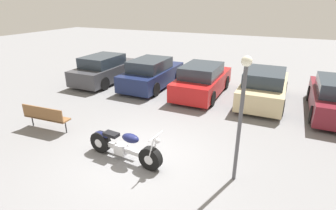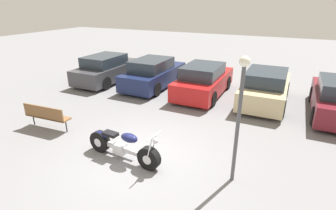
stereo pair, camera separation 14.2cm
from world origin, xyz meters
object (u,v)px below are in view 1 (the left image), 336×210
Objects in this scene: parked_car_navy at (152,74)px; lamp_post at (242,105)px; motorcycle at (123,147)px; parked_car_champagne at (264,87)px; parked_car_red at (202,81)px; park_bench at (45,116)px; parked_car_dark_grey at (105,69)px.

lamp_post is at bearing -47.24° from parked_car_navy.
parked_car_navy reaches higher than motorcycle.
lamp_post reaches higher than parked_car_champagne.
parked_car_red is 1.35× the size of lamp_post.
motorcycle is 3.42m from park_bench.
park_bench is at bearing -99.26° from parked_car_navy.
parked_car_champagne is (5.44, 0.05, 0.00)m from parked_car_navy.
lamp_post reaches higher than motorcycle.
parked_car_dark_grey reaches higher than motorcycle.
park_bench is 6.54m from lamp_post.
parked_car_champagne is (2.72, 0.15, 0.00)m from parked_car_red.
parked_car_red and parked_car_champagne have the same top height.
parked_car_red is at bearing -176.87° from parked_car_champagne.
parked_car_champagne is 8.72m from park_bench.
motorcycle is 3.40m from lamp_post.
parked_car_red reaches higher than park_bench.
parked_car_champagne is at bearing 42.81° from park_bench.
park_bench is (1.76, -5.62, -0.14)m from parked_car_dark_grey.
parked_car_dark_grey is 1.35× the size of lamp_post.
parked_car_dark_grey is 8.16m from parked_car_champagne.
park_bench is (-3.39, 0.40, 0.14)m from motorcycle.
motorcycle is 0.57× the size of parked_car_dark_grey.
parked_car_red is 6.50m from lamp_post.
parked_car_navy is at bearing 132.76° from lamp_post.
parked_car_champagne is at bearing 64.62° from motorcycle.
parked_car_navy is at bearing 5.27° from parked_car_dark_grey.
lamp_post is (6.38, 0.01, 1.44)m from park_bench.
parked_car_red reaches higher than motorcycle.
parked_car_navy is 2.72m from parked_car_red.
motorcycle is 0.57× the size of parked_car_navy.
lamp_post is at bearing -34.59° from parked_car_dark_grey.
parked_car_champagne is 6.06m from lamp_post.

